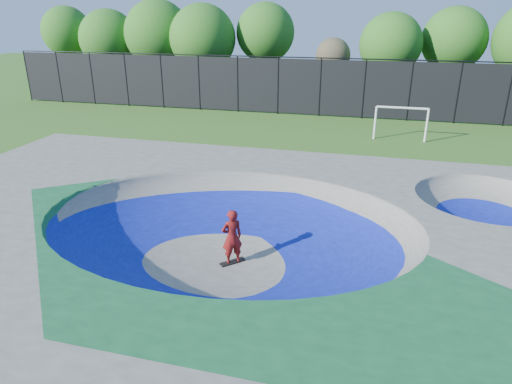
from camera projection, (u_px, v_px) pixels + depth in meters
The scene contains 7 objects.
ground at pixel (230, 262), 13.66m from camera, with size 120.00×120.00×0.00m, color #2E5A19.
skate_deck at pixel (230, 240), 13.38m from camera, with size 22.00×14.00×1.50m, color gray.
skater at pixel (232, 237), 13.29m from camera, with size 0.63×0.41×1.72m, color red.
skateboard at pixel (233, 262), 13.60m from camera, with size 0.78×0.22×0.05m, color black.
soccer_goal at pixel (401, 117), 25.96m from camera, with size 2.96×0.12×1.95m.
fence at pixel (320, 86), 31.77m from camera, with size 48.09×0.09×4.04m.
treeline at pixel (320, 38), 35.18m from camera, with size 52.39×7.11×7.96m.
Camera 1 is at (3.73, -11.34, 7.00)m, focal length 32.00 mm.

